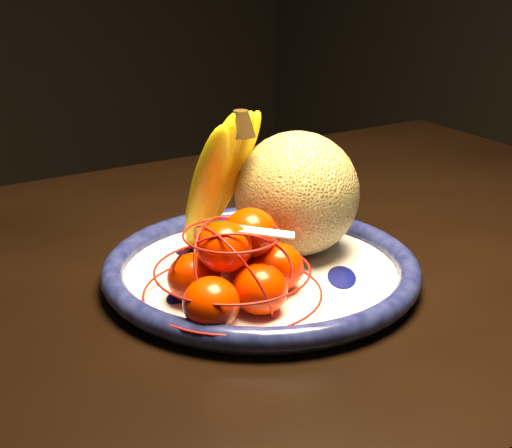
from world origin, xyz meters
TOP-DOWN VIEW (x-y plane):
  - dining_table at (0.08, -0.06)m, footprint 1.58×1.04m
  - fruit_bowl at (0.10, -0.14)m, footprint 0.37×0.37m
  - cantaloupe at (0.16, -0.12)m, footprint 0.15×0.15m
  - banana_bunch at (0.08, -0.06)m, footprint 0.12×0.13m
  - mandarin_bag at (0.03, -0.18)m, footprint 0.22×0.22m
  - price_tag at (0.04, -0.21)m, footprint 0.07×0.07m

SIDE VIEW (x-z plane):
  - dining_table at x=0.08m, z-range 0.30..1.05m
  - fruit_bowl at x=0.10m, z-range 0.75..0.78m
  - mandarin_bag at x=0.03m, z-range 0.74..0.86m
  - cantaloupe at x=0.16m, z-range 0.76..0.92m
  - price_tag at x=0.04m, z-range 0.84..0.86m
  - banana_bunch at x=0.08m, z-range 0.76..0.96m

